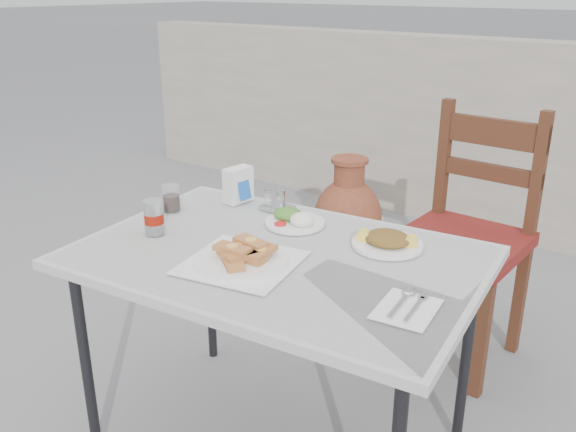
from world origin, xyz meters
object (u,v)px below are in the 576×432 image
Objects in this scene: soda_can at (154,217)px; napkin_holder at (238,185)px; cafe_table at (278,267)px; salad_chopped_plate at (388,241)px; terracotta_urn at (347,222)px; cola_glass at (171,199)px; pide_plate at (241,254)px; condiment_caddy at (277,203)px; chair at (467,235)px; salad_rice_plate at (294,219)px.

napkin_holder is at bearing 88.94° from soda_can.
salad_chopped_plate is at bearing 44.66° from cafe_table.
napkin_holder reaches higher than terracotta_urn.
soda_can is 0.22m from cola_glass.
cafe_table is at bearing 74.88° from pide_plate.
condiment_caddy reaches higher than terracotta_urn.
soda_can is 0.11× the size of chair.
salad_chopped_plate is (0.34, 0.03, -0.00)m from salad_rice_plate.
pide_plate is 0.38m from soda_can.
cafe_table is 6.44× the size of salad_rice_plate.
chair is at bearing -23.67° from terracotta_urn.
salad_rice_plate is 2.18× the size of cola_glass.
condiment_caddy reaches higher than salad_chopped_plate.
terracotta_urn is at bearing 113.00° from cafe_table.
napkin_holder is (-0.65, 0.03, 0.05)m from salad_chopped_plate.
salad_rice_plate is 0.16m from condiment_caddy.
napkin_holder is at bearing 177.47° from salad_chopped_plate.
pide_plate is 0.35m from salad_rice_plate.
salad_rice_plate is at bearing -5.80° from napkin_holder.
soda_can is 1.05× the size of condiment_caddy.
cola_glass is at bearing 174.31° from cafe_table.
chair is at bearing 58.81° from soda_can.
terracotta_urn is (-0.02, 1.23, -0.47)m from cola_glass.
cola_glass reaches higher than salad_chopped_plate.
terracotta_urn is at bearing 95.48° from soda_can.
cola_glass is at bearing -115.61° from napkin_holder.
chair is (0.64, 0.67, -0.26)m from napkin_holder.
cafe_table is 0.50m from napkin_holder.
napkin_holder is at bearing 146.03° from cafe_table.
cola_glass reaches higher than pide_plate.
pide_plate is at bearing -103.13° from chair.
pide_plate is 0.53m from cola_glass.
salad_chopped_plate is 1.95× the size of soda_can.
salad_chopped_plate is (0.25, 0.24, 0.07)m from cafe_table.
chair reaches higher than salad_rice_plate.
salad_rice_plate reaches higher than terracotta_urn.
chair is (0.77, 0.89, -0.23)m from cola_glass.
salad_rice_plate is at bearing -175.30° from salad_chopped_plate.
soda_can is at bearing -84.52° from terracotta_urn.
cola_glass is 0.25m from napkin_holder.
chair is at bearing 49.12° from cola_glass.
chair is (0.65, 1.07, -0.25)m from soda_can.
cafe_table is at bearing -135.34° from salad_chopped_plate.
salad_chopped_plate is at bearing -52.82° from terracotta_urn.
terracotta_urn is (-0.51, 1.41, -0.46)m from pide_plate.
chair reaches higher than cafe_table.
napkin_holder is 1.14m from terracotta_urn.
cafe_table is at bearing -29.23° from napkin_holder.
cola_glass is (-0.78, -0.19, 0.02)m from salad_chopped_plate.
salad_rice_plate is (-0.06, 0.34, -0.01)m from pide_plate.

